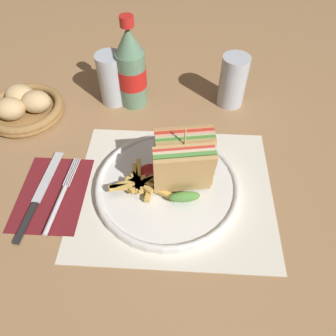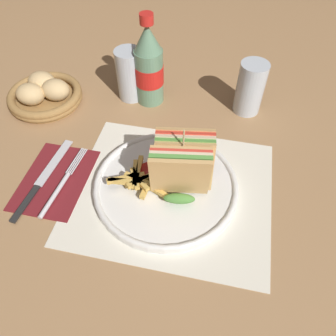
{
  "view_description": "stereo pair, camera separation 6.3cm",
  "coord_description": "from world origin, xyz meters",
  "views": [
    {
      "loc": [
        0.05,
        -0.36,
        0.52
      ],
      "look_at": [
        0.03,
        0.04,
        0.04
      ],
      "focal_mm": 35.0,
      "sensor_mm": 36.0,
      "label": 1
    },
    {
      "loc": [
        0.11,
        -0.35,
        0.52
      ],
      "look_at": [
        0.03,
        0.04,
        0.04
      ],
      "focal_mm": 35.0,
      "sensor_mm": 36.0,
      "label": 2
    }
  ],
  "objects": [
    {
      "name": "ground_plane",
      "position": [
        0.0,
        0.0,
        0.0
      ],
      "size": [
        4.0,
        4.0,
        0.0
      ],
      "primitive_type": "plane",
      "color": "#9E754C"
    },
    {
      "name": "placemat",
      "position": [
        0.04,
        0.02,
        0.0
      ],
      "size": [
        0.39,
        0.33,
        0.0
      ],
      "color": "silver",
      "rests_on": "ground_plane"
    },
    {
      "name": "plate_main",
      "position": [
        0.03,
        0.02,
        0.01
      ],
      "size": [
        0.28,
        0.28,
        0.02
      ],
      "color": "white",
      "rests_on": "ground_plane"
    },
    {
      "name": "club_sandwich",
      "position": [
        0.06,
        0.03,
        0.07
      ],
      "size": [
        0.12,
        0.11,
        0.14
      ],
      "color": "tan",
      "rests_on": "plate_main"
    },
    {
      "name": "fries_pile",
      "position": [
        -0.02,
        0.01,
        0.03
      ],
      "size": [
        0.12,
        0.09,
        0.02
      ],
      "color": "gold",
      "rests_on": "plate_main"
    },
    {
      "name": "ketchup_blob",
      "position": [
        -0.01,
        0.04,
        0.03
      ],
      "size": [
        0.05,
        0.04,
        0.02
      ],
      "color": "maroon",
      "rests_on": "plate_main"
    },
    {
      "name": "napkin",
      "position": [
        -0.2,
        -0.0,
        0.0
      ],
      "size": [
        0.13,
        0.18,
        0.0
      ],
      "color": "maroon",
      "rests_on": "ground_plane"
    },
    {
      "name": "fork",
      "position": [
        -0.18,
        -0.02,
        0.01
      ],
      "size": [
        0.03,
        0.18,
        0.01
      ],
      "rotation": [
        0.0,
        0.0,
        -0.09
      ],
      "color": "silver",
      "rests_on": "napkin"
    },
    {
      "name": "knife",
      "position": [
        -0.22,
        -0.01,
        0.01
      ],
      "size": [
        0.03,
        0.22,
        0.0
      ],
      "rotation": [
        0.0,
        0.0,
        -0.09
      ],
      "color": "black",
      "rests_on": "napkin"
    },
    {
      "name": "coke_bottle_near",
      "position": [
        -0.07,
        0.29,
        0.09
      ],
      "size": [
        0.07,
        0.07,
        0.22
      ],
      "color": "slate",
      "rests_on": "ground_plane"
    },
    {
      "name": "glass_near",
      "position": [
        0.17,
        0.3,
        0.05
      ],
      "size": [
        0.06,
        0.06,
        0.13
      ],
      "color": "silver",
      "rests_on": "ground_plane"
    },
    {
      "name": "glass_far",
      "position": [
        -0.12,
        0.3,
        0.05
      ],
      "size": [
        0.06,
        0.06,
        0.13
      ],
      "color": "silver",
      "rests_on": "ground_plane"
    },
    {
      "name": "bread_basket",
      "position": [
        -0.33,
        0.23,
        0.02
      ],
      "size": [
        0.18,
        0.18,
        0.06
      ],
      "color": "olive",
      "rests_on": "ground_plane"
    }
  ]
}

